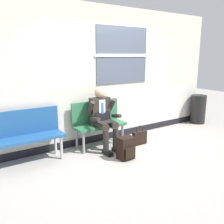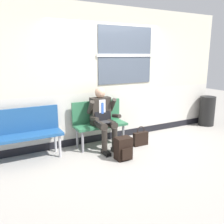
% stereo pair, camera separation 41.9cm
% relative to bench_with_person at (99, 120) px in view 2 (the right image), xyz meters
% --- Properties ---
extents(ground_plane, '(18.00, 18.00, 0.00)m').
position_rel_bench_with_person_xyz_m(ground_plane, '(0.32, -0.46, -0.54)').
color(ground_plane, '#9E9991').
extents(station_wall, '(6.10, 0.17, 2.84)m').
position_rel_bench_with_person_xyz_m(station_wall, '(0.33, 0.27, 0.88)').
color(station_wall, beige).
rests_on(station_wall, ground).
extents(bench_with_person, '(1.07, 0.42, 0.93)m').
position_rel_bench_with_person_xyz_m(bench_with_person, '(0.00, 0.00, 0.00)').
color(bench_with_person, '#2D6B47').
rests_on(bench_with_person, ground).
extents(bench_empty, '(1.36, 0.42, 0.93)m').
position_rel_bench_with_person_xyz_m(bench_empty, '(-1.51, 0.00, 0.00)').
color(bench_empty, navy).
rests_on(bench_empty, ground).
extents(person_seated, '(0.57, 0.70, 1.23)m').
position_rel_bench_with_person_xyz_m(person_seated, '(-0.00, -0.20, 0.12)').
color(person_seated, '#2D2823').
rests_on(person_seated, ground).
extents(backpack, '(0.28, 0.25, 0.41)m').
position_rel_bench_with_person_xyz_m(backpack, '(0.07, -0.87, -0.33)').
color(backpack, black).
rests_on(backpack, ground).
extents(handbag, '(0.33, 0.10, 0.42)m').
position_rel_bench_with_person_xyz_m(handbag, '(0.75, -0.45, -0.38)').
color(handbag, black).
rests_on(handbag, ground).
extents(trash_bin, '(0.40, 0.40, 0.78)m').
position_rel_bench_with_person_xyz_m(trash_bin, '(3.20, -0.03, -0.15)').
color(trash_bin, black).
rests_on(trash_bin, ground).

